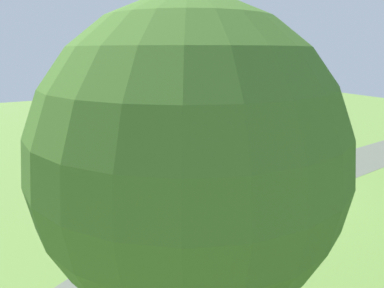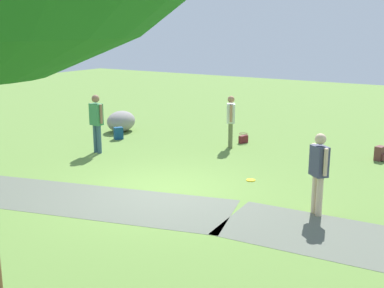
% 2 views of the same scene
% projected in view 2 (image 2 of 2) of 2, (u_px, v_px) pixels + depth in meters
% --- Properties ---
extents(ground_plane, '(48.00, 48.00, 0.00)m').
position_uv_depth(ground_plane, '(162.00, 191.00, 11.22)').
color(ground_plane, olive).
extents(footpath_segment_mid, '(8.23, 3.98, 0.01)m').
position_uv_depth(footpath_segment_mid, '(52.00, 196.00, 10.89)').
color(footpath_segment_mid, '#585E50').
rests_on(footpath_segment_mid, ground).
extents(lawn_boulder, '(1.08, 1.33, 0.72)m').
position_uv_depth(lawn_boulder, '(121.00, 121.00, 17.52)').
color(lawn_boulder, gray).
rests_on(lawn_boulder, ground).
extents(woman_with_handbag, '(0.39, 0.46, 1.60)m').
position_uv_depth(woman_with_handbag, '(231.00, 118.00, 15.06)').
color(woman_with_handbag, '#656E43').
rests_on(woman_with_handbag, ground).
extents(man_near_boulder, '(0.43, 0.42, 1.65)m').
position_uv_depth(man_near_boulder, '(319.00, 168.00, 9.64)').
color(man_near_boulder, beige).
rests_on(man_near_boulder, ground).
extents(passerby_on_path, '(0.52, 0.28, 1.72)m').
position_uv_depth(passerby_on_path, '(96.00, 119.00, 14.41)').
color(passerby_on_path, '#365868').
rests_on(passerby_on_path, ground).
extents(handbag_on_grass, '(0.35, 0.35, 0.31)m').
position_uv_depth(handbag_on_grass, '(243.00, 139.00, 15.83)').
color(handbag_on_grass, maroon).
rests_on(handbag_on_grass, ground).
extents(backpack_by_boulder, '(0.35, 0.34, 0.40)m').
position_uv_depth(backpack_by_boulder, '(118.00, 133.00, 16.35)').
color(backpack_by_boulder, navy).
rests_on(backpack_by_boulder, ground).
extents(spare_backpack_on_lawn, '(0.31, 0.32, 0.40)m').
position_uv_depth(spare_backpack_on_lawn, '(380.00, 154.00, 13.76)').
color(spare_backpack_on_lawn, brown).
rests_on(spare_backpack_on_lawn, ground).
extents(frisbee_on_grass, '(0.22, 0.22, 0.02)m').
position_uv_depth(frisbee_on_grass, '(251.00, 180.00, 12.01)').
color(frisbee_on_grass, yellow).
rests_on(frisbee_on_grass, ground).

